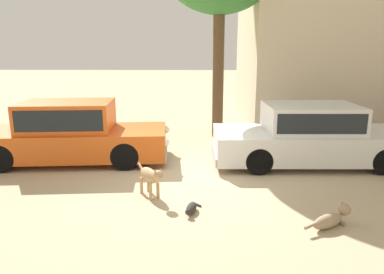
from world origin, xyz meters
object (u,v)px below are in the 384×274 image
(parked_sedan_second, at_px, (311,135))
(stray_dog_tan, at_px, (332,218))
(stray_dog_spotted, at_px, (151,176))
(stray_cat, at_px, (191,208))
(parked_sedan_nearest, at_px, (70,133))

(parked_sedan_second, relative_size, stray_dog_tan, 5.15)
(parked_sedan_second, xyz_separation_m, stray_dog_tan, (-0.59, -3.28, -0.57))
(parked_sedan_second, height_order, stray_dog_tan, parked_sedan_second)
(parked_sedan_second, distance_m, stray_dog_spotted, 4.20)
(stray_cat, bearing_deg, parked_sedan_second, 147.45)
(stray_dog_tan, distance_m, stray_cat, 2.28)
(parked_sedan_second, bearing_deg, parked_sedan_nearest, 178.47)
(stray_dog_spotted, relative_size, stray_dog_tan, 0.96)
(parked_sedan_nearest, distance_m, stray_dog_tan, 6.26)
(parked_sedan_nearest, bearing_deg, parked_sedan_second, -5.13)
(stray_dog_spotted, bearing_deg, parked_sedan_second, 87.54)
(stray_cat, bearing_deg, parked_sedan_nearest, -120.92)
(stray_dog_spotted, xyz_separation_m, stray_cat, (0.77, -0.66, -0.33))
(parked_sedan_second, height_order, stray_dog_spotted, parked_sedan_second)
(stray_dog_spotted, bearing_deg, stray_dog_tan, 36.14)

